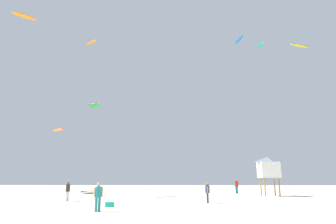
% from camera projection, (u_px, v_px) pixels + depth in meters
% --- Properties ---
extents(person_foreground, '(0.50, 0.38, 1.66)m').
position_uv_depth(person_foreground, '(98.00, 195.00, 16.74)').
color(person_foreground, teal).
rests_on(person_foreground, ground).
extents(person_midground, '(0.36, 0.51, 1.59)m').
position_uv_depth(person_midground, '(68.00, 190.00, 23.78)').
color(person_midground, silver).
rests_on(person_midground, ground).
extents(person_left, '(0.35, 0.51, 1.54)m').
position_uv_depth(person_left, '(207.00, 191.00, 22.22)').
color(person_left, '#2D2D33').
rests_on(person_left, ground).
extents(person_right, '(0.53, 0.39, 1.73)m').
position_uv_depth(person_right, '(236.00, 185.00, 35.12)').
color(person_right, teal).
rests_on(person_right, ground).
extents(kite_grounded_near, '(2.37, 2.99, 0.35)m').
position_uv_depth(kite_grounded_near, '(90.00, 192.00, 34.36)').
color(kite_grounded_near, white).
rests_on(kite_grounded_near, ground).
extents(lifeguard_tower, '(2.30, 2.30, 4.15)m').
position_uv_depth(lifeguard_tower, '(268.00, 167.00, 30.83)').
color(lifeguard_tower, '#8C704C').
rests_on(lifeguard_tower, ground).
extents(cooler_box, '(0.56, 0.36, 0.32)m').
position_uv_depth(cooler_box, '(110.00, 204.00, 19.21)').
color(cooler_box, '#19B29E').
rests_on(cooler_box, ground).
extents(kite_aloft_1, '(2.81, 2.66, 0.36)m').
position_uv_depth(kite_aloft_1, '(24.00, 16.00, 36.20)').
color(kite_aloft_1, orange).
extents(kite_aloft_2, '(3.52, 3.21, 0.66)m').
position_uv_depth(kite_aloft_2, '(58.00, 130.00, 49.11)').
color(kite_aloft_2, orange).
extents(kite_aloft_3, '(2.80, 2.01, 0.67)m').
position_uv_depth(kite_aloft_3, '(92.00, 104.00, 54.39)').
color(kite_aloft_3, '#2D2D33').
extents(kite_aloft_4, '(2.93, 3.04, 0.76)m').
position_uv_depth(kite_aloft_4, '(95.00, 106.00, 49.30)').
color(kite_aloft_4, green).
extents(kite_aloft_5, '(3.06, 2.96, 0.65)m').
position_uv_depth(kite_aloft_5, '(91.00, 43.00, 49.86)').
color(kite_aloft_5, orange).
extents(kite_aloft_6, '(3.00, 1.79, 0.71)m').
position_uv_depth(kite_aloft_6, '(299.00, 45.00, 36.90)').
color(kite_aloft_6, yellow).
extents(kite_aloft_7, '(1.25, 2.64, 0.30)m').
position_uv_depth(kite_aloft_7, '(261.00, 45.00, 53.75)').
color(kite_aloft_7, '#19B29E').
extents(kite_aloft_8, '(1.38, 3.39, 0.64)m').
position_uv_depth(kite_aloft_8, '(239.00, 40.00, 49.71)').
color(kite_aloft_8, blue).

